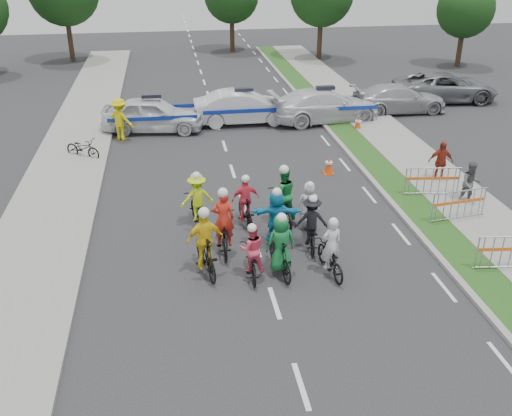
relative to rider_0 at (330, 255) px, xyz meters
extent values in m
plane|color=#28282B|center=(-1.77, -1.17, -0.58)|extent=(90.00, 90.00, 0.00)
cube|color=gray|center=(3.33, 3.83, -0.52)|extent=(0.20, 60.00, 0.12)
cube|color=#184315|center=(4.03, 3.83, -0.53)|extent=(1.20, 60.00, 0.11)
cube|color=gray|center=(5.83, 3.83, -0.52)|extent=(2.40, 60.00, 0.13)
cube|color=gray|center=(-8.27, 3.83, -0.52)|extent=(3.00, 60.00, 0.13)
imported|color=black|center=(0.00, 0.01, -0.13)|extent=(0.81, 1.78, 0.91)
imported|color=silver|center=(0.00, -0.04, 0.35)|extent=(0.59, 0.43, 1.51)
sphere|color=white|center=(0.00, -0.09, 1.04)|extent=(0.26, 0.26, 0.26)
imported|color=black|center=(-1.36, 0.21, -0.04)|extent=(0.74, 1.86, 1.09)
imported|color=#157735|center=(-1.36, 0.16, 0.41)|extent=(0.86, 0.62, 1.63)
sphere|color=white|center=(-1.36, 0.11, 1.18)|extent=(0.28, 0.28, 0.28)
imported|color=black|center=(-2.15, 0.20, -0.16)|extent=(0.64, 1.65, 0.86)
imported|color=#F14264|center=(-2.15, 0.15, 0.31)|extent=(0.71, 0.57, 1.42)
sphere|color=white|center=(-2.15, 0.10, 0.95)|extent=(0.25, 0.25, 0.25)
imported|color=black|center=(-3.38, 0.60, 0.00)|extent=(0.91, 2.01, 1.17)
imported|color=yellow|center=(-3.38, 0.55, 0.47)|extent=(1.09, 0.62, 1.75)
sphere|color=white|center=(-3.38, 0.50, 1.30)|extent=(0.30, 0.30, 0.30)
imported|color=black|center=(-0.18, 1.50, -0.13)|extent=(0.83, 1.79, 0.91)
imported|color=black|center=(-0.18, 1.45, 0.35)|extent=(1.04, 0.69, 1.51)
sphere|color=white|center=(-0.18, 1.40, 1.04)|extent=(0.26, 0.26, 0.26)
imported|color=black|center=(-1.18, 1.83, -0.04)|extent=(0.76, 1.87, 1.09)
imported|color=#1B96CC|center=(-1.18, 1.78, 0.42)|extent=(1.57, 0.69, 1.64)
sphere|color=white|center=(-1.18, 1.73, 1.19)|extent=(0.28, 0.28, 0.28)
imported|color=black|center=(-2.75, 1.75, -0.06)|extent=(0.80, 2.04, 1.06)
imported|color=red|center=(-2.75, 1.70, 0.48)|extent=(0.66, 0.45, 1.76)
sphere|color=white|center=(-2.75, 1.65, 1.31)|extent=(0.30, 0.30, 0.30)
imported|color=black|center=(0.03, 2.70, -0.11)|extent=(0.72, 1.63, 0.95)
imported|color=white|center=(0.03, 2.65, 0.31)|extent=(0.77, 0.57, 1.42)
sphere|color=white|center=(0.03, 2.60, 0.95)|extent=(0.25, 0.25, 0.25)
imported|color=black|center=(-0.70, 3.18, -0.05)|extent=(0.83, 2.06, 1.06)
imported|color=#188537|center=(-0.70, 3.13, 0.48)|extent=(0.90, 0.72, 1.76)
sphere|color=white|center=(-0.70, 3.08, 1.32)|extent=(0.31, 0.31, 0.31)
imported|color=black|center=(-1.89, 3.25, -0.08)|extent=(0.68, 1.73, 1.01)
imported|color=#FF465E|center=(-1.89, 3.20, 0.36)|extent=(0.93, 0.48, 1.52)
sphere|color=white|center=(-1.89, 3.15, 1.06)|extent=(0.26, 0.26, 0.26)
imported|color=black|center=(-3.40, 3.45, -0.10)|extent=(0.98, 1.94, 0.98)
imported|color=#D7FF1A|center=(-3.40, 3.40, 0.41)|extent=(1.14, 0.78, 1.62)
sphere|color=white|center=(-3.40, 3.35, 1.17)|extent=(0.28, 0.28, 0.28)
imported|color=silver|center=(-4.85, 13.48, 0.22)|extent=(4.94, 2.52, 1.61)
imported|color=silver|center=(-0.45, 14.01, 0.22)|extent=(4.89, 1.72, 1.61)
imported|color=silver|center=(3.54, 13.73, 0.22)|extent=(5.77, 2.92, 1.60)
imported|color=#ABACB0|center=(7.80, 14.67, 0.13)|extent=(4.96, 2.04, 1.43)
imported|color=slate|center=(11.17, 16.35, 0.20)|extent=(5.85, 3.08, 1.57)
imported|color=#505055|center=(5.97, 3.57, 0.19)|extent=(0.81, 0.67, 1.54)
imported|color=maroon|center=(5.82, 5.61, 0.22)|extent=(0.98, 0.52, 1.60)
imported|color=#D5C80B|center=(-6.28, 12.42, 0.37)|extent=(1.42, 1.26, 1.91)
cube|color=#F24C0C|center=(1.93, 7.03, -0.57)|extent=(0.40, 0.40, 0.03)
cone|color=#F24C0C|center=(1.93, 7.03, -0.23)|extent=(0.36, 0.36, 0.70)
cylinder|color=silver|center=(1.93, 7.03, -0.13)|extent=(0.29, 0.29, 0.08)
cube|color=#F24C0C|center=(4.75, 12.03, -0.57)|extent=(0.40, 0.40, 0.03)
cone|color=#F24C0C|center=(4.75, 12.03, -0.23)|extent=(0.36, 0.36, 0.70)
cylinder|color=silver|center=(4.75, 12.03, -0.13)|extent=(0.29, 0.29, 0.08)
imported|color=black|center=(-7.75, 10.26, -0.14)|extent=(1.72, 1.43, 0.88)
cylinder|color=#382619|center=(7.23, 28.83, 1.04)|extent=(0.36, 0.36, 3.25)
cylinder|color=#382619|center=(16.23, 24.83, 0.79)|extent=(0.36, 0.36, 2.75)
sphere|color=#113611|center=(16.23, 24.83, 3.27)|extent=(3.85, 3.85, 3.85)
cylinder|color=#382619|center=(-10.77, 30.83, 1.17)|extent=(0.36, 0.36, 3.50)
cylinder|color=#382619|center=(1.23, 32.83, 0.92)|extent=(0.36, 0.36, 3.00)
camera|label=1|loc=(-4.12, -12.99, 7.97)|focal=40.00mm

